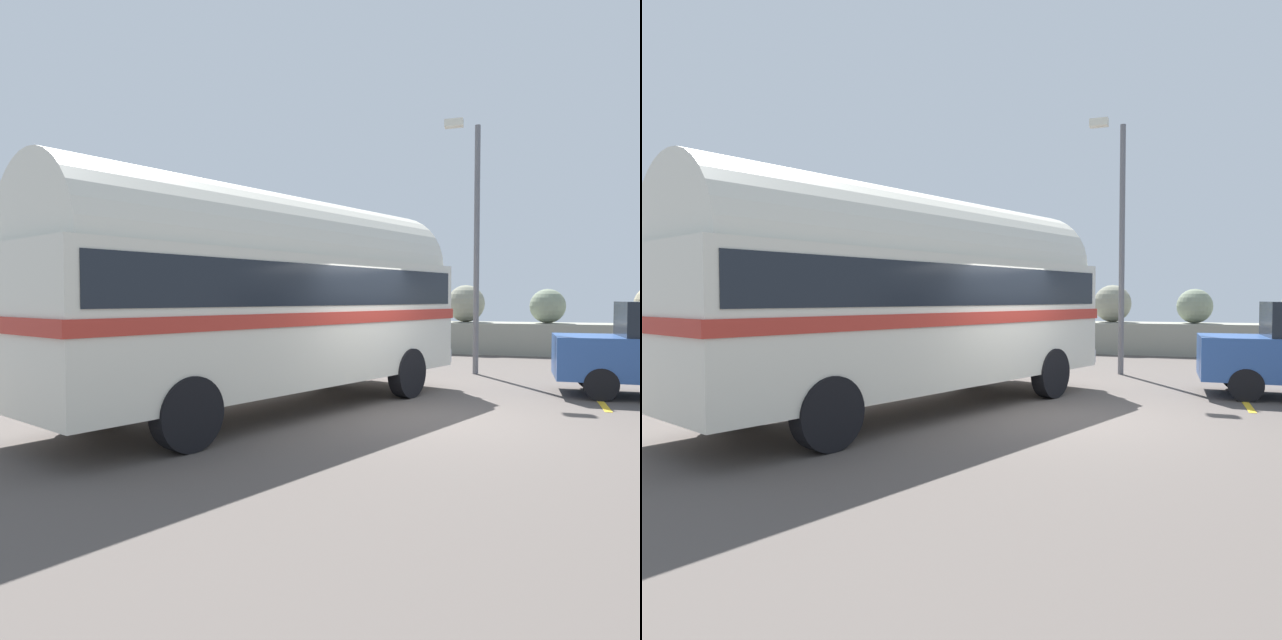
# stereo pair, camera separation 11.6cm
# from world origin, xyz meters

# --- Properties ---
(ground) EXTENTS (32.00, 26.00, 0.02)m
(ground) POSITION_xyz_m (0.00, 0.00, 0.01)
(ground) COLOR #524B46
(breakwater) EXTENTS (31.36, 2.07, 2.43)m
(breakwater) POSITION_xyz_m (0.32, 11.80, 0.76)
(breakwater) COLOR gray
(breakwater) RESTS_ON ground
(vintage_coach) EXTENTS (5.33, 8.87, 3.70)m
(vintage_coach) POSITION_xyz_m (-2.42, -0.37, 2.05)
(vintage_coach) COLOR black
(vintage_coach) RESTS_ON ground
(lamp_post) EXTENTS (0.80, 0.88, 6.29)m
(lamp_post) POSITION_xyz_m (0.48, 5.64, 3.55)
(lamp_post) COLOR #5B5B60
(lamp_post) RESTS_ON ground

